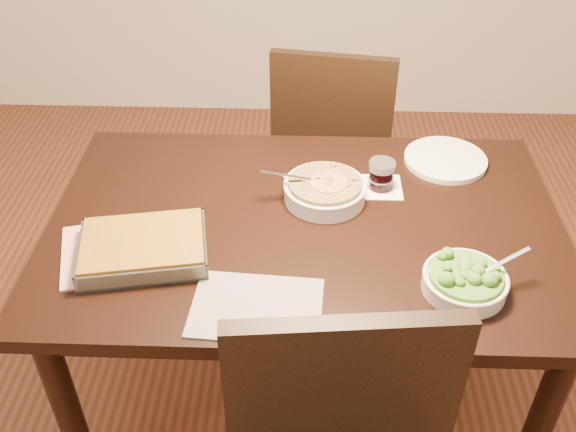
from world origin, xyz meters
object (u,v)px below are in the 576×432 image
(wine_tumbler, at_px, (381,174))
(baking_dish, at_px, (143,248))
(stew_bowl, at_px, (325,190))
(chair_far, at_px, (333,142))
(table, at_px, (305,248))
(broccoli_bowl, at_px, (465,281))
(dinner_plate, at_px, (445,160))

(wine_tumbler, bearing_deg, baking_dish, -152.64)
(stew_bowl, distance_m, chair_far, 0.73)
(baking_dish, xyz_separation_m, wine_tumbler, (0.62, 0.32, 0.02))
(stew_bowl, bearing_deg, table, -116.46)
(broccoli_bowl, bearing_deg, dinner_plate, 85.48)
(stew_bowl, height_order, wine_tumbler, same)
(wine_tumbler, xyz_separation_m, chair_far, (-0.11, 0.62, -0.27))
(table, distance_m, chair_far, 0.80)
(wine_tumbler, height_order, chair_far, chair_far)
(table, xyz_separation_m, broccoli_bowl, (0.38, -0.25, 0.12))
(baking_dish, bearing_deg, chair_far, 51.12)
(table, relative_size, dinner_plate, 5.56)
(stew_bowl, xyz_separation_m, baking_dish, (-0.46, -0.26, -0.00))
(stew_bowl, bearing_deg, chair_far, 85.85)
(stew_bowl, distance_m, broccoli_bowl, 0.48)
(broccoli_bowl, distance_m, wine_tumbler, 0.45)
(broccoli_bowl, bearing_deg, stew_bowl, 133.03)
(wine_tumbler, height_order, dinner_plate, wine_tumbler)
(table, xyz_separation_m, dinner_plate, (0.43, 0.31, 0.10))
(stew_bowl, bearing_deg, wine_tumbler, 20.43)
(stew_bowl, xyz_separation_m, dinner_plate, (0.37, 0.20, -0.02))
(stew_bowl, relative_size, baking_dish, 0.74)
(broccoli_bowl, height_order, chair_far, chair_far)
(stew_bowl, relative_size, broccoli_bowl, 1.17)
(dinner_plate, bearing_deg, broccoli_bowl, -94.52)
(baking_dish, height_order, wine_tumbler, wine_tumbler)
(stew_bowl, distance_m, wine_tumbler, 0.17)
(stew_bowl, distance_m, baking_dish, 0.53)
(table, height_order, dinner_plate, dinner_plate)
(table, relative_size, chair_far, 1.49)
(table, xyz_separation_m, chair_far, (0.10, 0.78, -0.13))
(table, relative_size, broccoli_bowl, 6.27)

